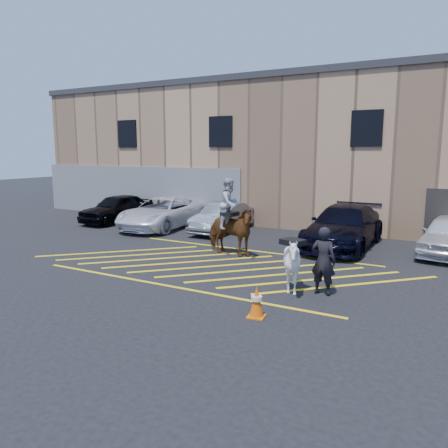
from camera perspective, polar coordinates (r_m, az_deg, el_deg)
The scene contains 11 objects.
ground at distance 14.42m, azimuth -0.16°, elevation -5.24°, with size 90.00×90.00×0.00m, color black.
car_black_suv at distance 23.31m, azimuth -13.77°, elevation 2.02°, with size 1.72×4.27×1.45m, color black.
car_white_pickup at distance 21.13m, azimuth -8.04°, elevation 1.45°, with size 2.43×5.27×1.46m, color white.
car_silver_sedan at distance 19.90m, azimuth -0.26°, elevation 0.83°, with size 1.39×3.99×1.31m, color gray.
car_blue_suv at distance 17.43m, azimuth 15.40°, elevation -0.31°, with size 2.23×5.50×1.60m, color black.
handler at distance 11.53m, azimuth 12.85°, elevation -4.71°, with size 0.65×0.43×1.78m, color black.
warehouse at distance 25.11m, azimuth 13.43°, elevation 9.25°, with size 32.42×10.20×7.30m.
hatching_zone at distance 14.17m, azimuth -0.76°, elevation -5.48°, with size 12.60×5.12×0.01m.
mounted_bay at distance 15.38m, azimuth 0.74°, elevation -0.07°, with size 2.19×1.21×2.75m.
saddled_white at distance 11.55m, azimuth 8.91°, elevation -5.18°, with size 1.63×1.72×1.52m.
traffic_cone at distance 9.92m, azimuth 4.28°, elevation -10.04°, with size 0.44×0.44×0.73m.
Camera 1 is at (6.79, -12.18, 3.70)m, focal length 35.00 mm.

